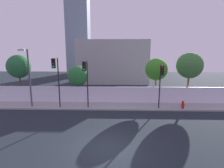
{
  "coord_description": "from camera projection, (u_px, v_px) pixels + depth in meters",
  "views": [
    {
      "loc": [
        0.71,
        -10.03,
        5.99
      ],
      "look_at": [
        0.22,
        6.5,
        2.83
      ],
      "focal_mm": 28.39,
      "sensor_mm": 36.0,
      "label": 1
    }
  ],
  "objects": [
    {
      "name": "ground_plane",
      "position": [
        105.0,
        148.0,
        10.99
      ],
      "size": [
        80.0,
        80.0,
        0.0
      ],
      "primitive_type": "plane",
      "color": "#1E262D"
    },
    {
      "name": "roadside_tree_rightmost",
      "position": [
        190.0,
        66.0,
        20.05
      ],
      "size": [
        2.93,
        2.93,
        5.76
      ],
      "color": "brown",
      "rests_on": "ground"
    },
    {
      "name": "perimeter_wall",
      "position": [
        111.0,
        94.0,
        20.11
      ],
      "size": [
        36.0,
        0.18,
        1.8
      ],
      "primitive_type": "cube",
      "color": "silver",
      "rests_on": "sidewalk"
    },
    {
      "name": "sidewalk",
      "position": [
        110.0,
        106.0,
        19.03
      ],
      "size": [
        36.0,
        2.4,
        0.15
      ],
      "primitive_type": "cube",
      "color": "#979797",
      "rests_on": "ground"
    },
    {
      "name": "roadside_tree_midleft",
      "position": [
        78.0,
        76.0,
        20.66
      ],
      "size": [
        2.39,
        2.39,
        4.25
      ],
      "color": "brown",
      "rests_on": "ground"
    },
    {
      "name": "traffic_light_right",
      "position": [
        86.0,
        75.0,
        17.21
      ],
      "size": [
        0.35,
        1.36,
        4.82
      ],
      "color": "black",
      "rests_on": "sidewalk"
    },
    {
      "name": "roadside_tree_leftmost",
      "position": [
        19.0,
        67.0,
        20.66
      ],
      "size": [
        2.7,
        2.7,
        5.49
      ],
      "color": "brown",
      "rests_on": "ground"
    },
    {
      "name": "traffic_light_center",
      "position": [
        161.0,
        77.0,
        16.86
      ],
      "size": [
        0.44,
        1.65,
        4.5
      ],
      "color": "black",
      "rests_on": "sidewalk"
    },
    {
      "name": "fire_hydrant",
      "position": [
        183.0,
        104.0,
        17.94
      ],
      "size": [
        0.44,
        0.26,
        0.82
      ],
      "color": "red",
      "rests_on": "sidewalk"
    },
    {
      "name": "roadside_tree_midright",
      "position": [
        156.0,
        69.0,
        20.25
      ],
      "size": [
        2.55,
        2.55,
        5.12
      ],
      "color": "brown",
      "rests_on": "ground"
    },
    {
      "name": "low_building_distant",
      "position": [
        113.0,
        61.0,
        33.32
      ],
      "size": [
        12.86,
        6.0,
        7.84
      ],
      "primitive_type": "cube",
      "color": "#A1A1A1",
      "rests_on": "ground"
    },
    {
      "name": "tower_on_skyline",
      "position": [
        78.0,
        25.0,
        43.82
      ],
      "size": [
        5.36,
        5.0,
        24.35
      ],
      "primitive_type": "cube",
      "color": "gray",
      "rests_on": "ground"
    },
    {
      "name": "street_lamp_curbside",
      "position": [
        28.0,
        73.0,
        17.93
      ],
      "size": [
        0.63,
        1.65,
        6.02
      ],
      "color": "#4C4C51",
      "rests_on": "sidewalk"
    },
    {
      "name": "traffic_light_left",
      "position": [
        56.0,
        73.0,
        17.02
      ],
      "size": [
        0.39,
        1.83,
        5.12
      ],
      "color": "black",
      "rests_on": "sidewalk"
    }
  ]
}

